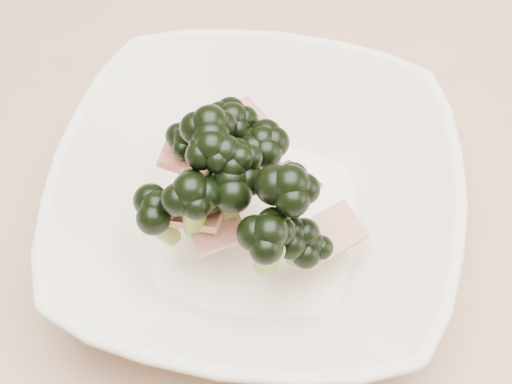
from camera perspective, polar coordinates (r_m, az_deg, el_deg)
The scene contains 2 objects.
dining_table at distance 0.67m, azimuth 5.52°, elevation -2.12°, with size 1.20×0.80×0.75m.
broccoli_dish at distance 0.51m, azimuth -0.19°, elevation -0.72°, with size 0.34×0.34×0.13m.
Camera 1 is at (-0.08, -0.35, 1.22)m, focal length 50.00 mm.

